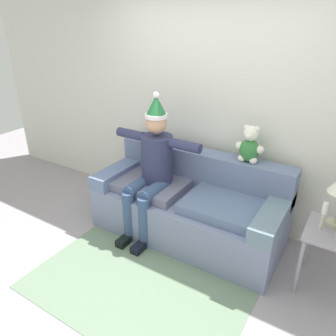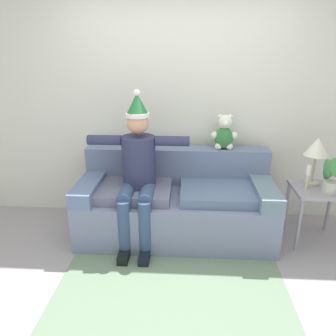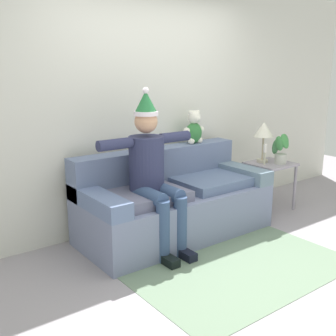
# 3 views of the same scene
# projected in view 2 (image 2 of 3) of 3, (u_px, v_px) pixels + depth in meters

# --- Properties ---
(ground_plane) EXTENTS (10.00, 10.00, 0.00)m
(ground_plane) POSITION_uv_depth(u_px,v_px,m) (171.00, 296.00, 2.64)
(ground_plane) COLOR #999299
(back_wall) EXTENTS (7.00, 0.10, 2.70)m
(back_wall) POSITION_uv_depth(u_px,v_px,m) (178.00, 102.00, 3.63)
(back_wall) COLOR silver
(back_wall) RESTS_ON ground_plane
(couch) EXTENTS (2.02, 0.89, 0.89)m
(couch) POSITION_uv_depth(u_px,v_px,m) (176.00, 203.00, 3.48)
(couch) COLOR gray
(couch) RESTS_ON ground_plane
(person_seated) EXTENTS (1.02, 0.77, 1.55)m
(person_seated) POSITION_uv_depth(u_px,v_px,m) (138.00, 168.00, 3.19)
(person_seated) COLOR #2C3052
(person_seated) RESTS_ON ground_plane
(teddy_bear) EXTENTS (0.29, 0.17, 0.38)m
(teddy_bear) POSITION_uv_depth(u_px,v_px,m) (224.00, 134.00, 3.47)
(teddy_bear) COLOR #32773A
(teddy_bear) RESTS_ON couch
(side_table) EXTENTS (0.51, 0.48, 0.59)m
(side_table) POSITION_uv_depth(u_px,v_px,m) (318.00, 197.00, 3.27)
(side_table) COLOR #978E9B
(side_table) RESTS_ON ground_plane
(table_lamp) EXTENTS (0.24, 0.24, 0.50)m
(table_lamp) POSITION_uv_depth(u_px,v_px,m) (317.00, 149.00, 3.19)
(table_lamp) COLOR #BAB297
(table_lamp) RESTS_ON side_table
(potted_plant) EXTENTS (0.23, 0.24, 0.39)m
(potted_plant) POSITION_uv_depth(u_px,v_px,m) (332.00, 175.00, 3.07)
(potted_plant) COLOR #B2B5A7
(potted_plant) RESTS_ON side_table
(candle_tall) EXTENTS (0.04, 0.04, 0.25)m
(candle_tall) POSITION_uv_depth(u_px,v_px,m) (308.00, 174.00, 3.17)
(candle_tall) COLOR beige
(candle_tall) RESTS_ON side_table
(area_rug) EXTENTS (1.95, 1.13, 0.01)m
(area_rug) POSITION_uv_depth(u_px,v_px,m) (171.00, 298.00, 2.62)
(area_rug) COLOR slate
(area_rug) RESTS_ON ground_plane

